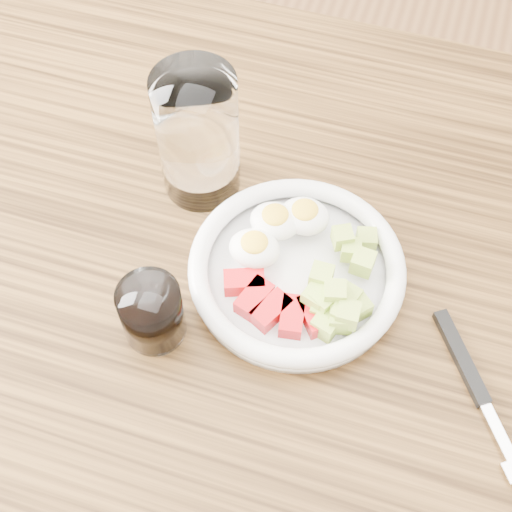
% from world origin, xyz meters
% --- Properties ---
extents(ground, '(4.00, 4.00, 0.00)m').
position_xyz_m(ground, '(0.00, 0.00, 0.00)').
color(ground, brown).
rests_on(ground, ground).
extents(dining_table, '(1.50, 0.90, 0.77)m').
position_xyz_m(dining_table, '(0.00, 0.00, 0.67)').
color(dining_table, brown).
rests_on(dining_table, ground).
extents(bowl, '(0.24, 0.24, 0.06)m').
position_xyz_m(bowl, '(0.04, 0.01, 0.79)').
color(bowl, white).
rests_on(bowl, dining_table).
extents(fork, '(0.14, 0.20, 0.01)m').
position_xyz_m(fork, '(0.24, -0.05, 0.78)').
color(fork, black).
rests_on(fork, dining_table).
extents(water_glass, '(0.09, 0.09, 0.17)m').
position_xyz_m(water_glass, '(-0.11, 0.11, 0.85)').
color(water_glass, white).
rests_on(water_glass, dining_table).
extents(coffee_glass, '(0.07, 0.07, 0.07)m').
position_xyz_m(coffee_glass, '(-0.09, -0.09, 0.81)').
color(coffee_glass, white).
rests_on(coffee_glass, dining_table).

